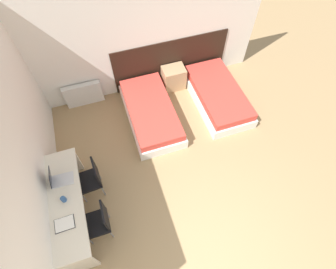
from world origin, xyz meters
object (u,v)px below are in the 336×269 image
object	(u,v)px
laptop	(58,179)
bed_near_window	(151,113)
nightstand	(174,78)
chair_near_laptop	(91,178)
chair_near_notebook	(99,221)
bed_near_door	(217,95)

from	to	relation	value
laptop	bed_near_window	bearing A→B (deg)	36.79
nightstand	chair_near_laptop	size ratio (longest dim) A/B	0.64
nightstand	laptop	bearing A→B (deg)	-142.29
chair_near_notebook	nightstand	bearing A→B (deg)	51.49
chair_near_notebook	bed_near_window	bearing A→B (deg)	54.68
bed_near_window	laptop	distance (m)	2.37
bed_near_window	nightstand	size ratio (longest dim) A/B	3.48
bed_near_window	nightstand	xyz separation A→B (m)	(0.79, 0.78, 0.08)
bed_near_window	chair_near_notebook	size ratio (longest dim) A/B	2.23
chair_near_laptop	chair_near_notebook	world-z (taller)	same
bed_near_window	chair_near_laptop	xyz separation A→B (m)	(-1.44, -1.27, 0.28)
nightstand	chair_near_laptop	bearing A→B (deg)	-137.51
nightstand	chair_near_notebook	bearing A→B (deg)	-128.33
nightstand	chair_near_notebook	xyz separation A→B (m)	(-2.23, -2.82, 0.20)
bed_near_door	nightstand	distance (m)	1.11
laptop	bed_near_door	bearing A→B (deg)	22.81
chair_near_laptop	chair_near_notebook	xyz separation A→B (m)	(0.00, -0.78, 0.00)
bed_near_door	chair_near_laptop	distance (m)	3.29
bed_near_window	chair_near_notebook	xyz separation A→B (m)	(-1.44, -2.05, 0.28)
nightstand	laptop	distance (m)	3.43
bed_near_door	chair_near_laptop	bearing A→B (deg)	-157.26
bed_near_window	bed_near_door	size ratio (longest dim) A/B	1.00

